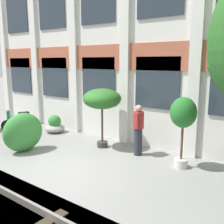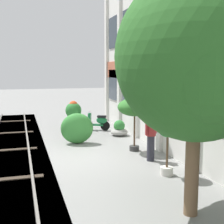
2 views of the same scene
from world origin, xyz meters
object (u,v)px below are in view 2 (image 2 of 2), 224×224
(broadleaf_tree, at_px, (196,61))
(potted_plant_terracotta_small, at_px, (135,108))
(potted_plant_fluted_column, at_px, (73,111))
(potted_plant_wide_bowl, at_px, (119,129))
(scooter_near_curb, at_px, (98,122))
(topiary_hedge, at_px, (77,128))
(resident_by_doorway, at_px, (151,136))
(potted_plant_tall_urn, at_px, (168,127))

(broadleaf_tree, distance_m, potted_plant_terracotta_small, 5.64)
(potted_plant_terracotta_small, bearing_deg, potted_plant_fluted_column, -165.52)
(potted_plant_terracotta_small, bearing_deg, potted_plant_wide_bowl, 173.91)
(scooter_near_curb, bearing_deg, broadleaf_tree, 114.29)
(potted_plant_wide_bowl, distance_m, topiary_hedge, 2.45)
(topiary_hedge, bearing_deg, resident_by_doorway, 31.41)
(resident_by_doorway, xyz_separation_m, topiary_hedge, (-3.23, -1.97, -0.22))
(broadleaf_tree, relative_size, potted_plant_tall_urn, 2.55)
(potted_plant_wide_bowl, relative_size, resident_by_doorway, 0.51)
(broadleaf_tree, distance_m, potted_plant_tall_urn, 3.12)
(potted_plant_tall_urn, relative_size, potted_plant_wide_bowl, 2.44)
(potted_plant_tall_urn, distance_m, topiary_hedge, 5.13)
(scooter_near_curb, bearing_deg, potted_plant_fluted_column, -20.83)
(potted_plant_tall_urn, relative_size, topiary_hedge, 1.47)
(broadleaf_tree, xyz_separation_m, topiary_hedge, (-7.17, -1.19, -2.64))
(scooter_near_curb, distance_m, resident_by_doorway, 5.80)
(potted_plant_fluted_column, height_order, topiary_hedge, potted_plant_fluted_column)
(potted_plant_wide_bowl, bearing_deg, broadleaf_tree, -7.08)
(potted_plant_wide_bowl, bearing_deg, topiary_hedge, -65.61)
(potted_plant_fluted_column, bearing_deg, scooter_near_curb, 42.78)
(potted_plant_terracotta_small, xyz_separation_m, topiary_hedge, (-1.82, -1.90, -1.02))
(potted_plant_tall_urn, xyz_separation_m, topiary_hedge, (-4.72, -1.84, -0.82))
(potted_plant_wide_bowl, xyz_separation_m, scooter_near_curb, (-1.54, -0.66, 0.15))
(potted_plant_wide_bowl, bearing_deg, resident_by_doorway, -3.15)
(potted_plant_tall_urn, bearing_deg, scooter_near_curb, -177.68)
(potted_plant_wide_bowl, xyz_separation_m, resident_by_doorway, (4.23, -0.23, 0.58))
(potted_plant_fluted_column, height_order, scooter_near_curb, potted_plant_fluted_column)
(potted_plant_terracotta_small, height_order, scooter_near_curb, potted_plant_terracotta_small)
(potted_plant_wide_bowl, relative_size, scooter_near_curb, 0.64)
(broadleaf_tree, height_order, potted_plant_terracotta_small, broadleaf_tree)
(broadleaf_tree, bearing_deg, potted_plant_fluted_column, -176.27)
(potted_plant_tall_urn, distance_m, potted_plant_wide_bowl, 5.85)
(potted_plant_tall_urn, xyz_separation_m, potted_plant_terracotta_small, (-2.90, 0.06, 0.20))
(potted_plant_terracotta_small, bearing_deg, broadleaf_tree, -7.61)
(potted_plant_fluted_column, bearing_deg, potted_plant_tall_urn, 9.18)
(broadleaf_tree, bearing_deg, potted_plant_wide_bowl, 172.92)
(scooter_near_curb, bearing_deg, potted_plant_tall_urn, 118.71)
(potted_plant_fluted_column, bearing_deg, resident_by_doorway, 12.16)
(potted_plant_tall_urn, distance_m, potted_plant_fluted_column, 8.54)
(potted_plant_terracotta_small, xyz_separation_m, potted_plant_wide_bowl, (-2.82, 0.30, -1.37))
(potted_plant_fluted_column, distance_m, scooter_near_curb, 1.63)
(broadleaf_tree, xyz_separation_m, potted_plant_tall_urn, (-2.45, 0.65, -1.82))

